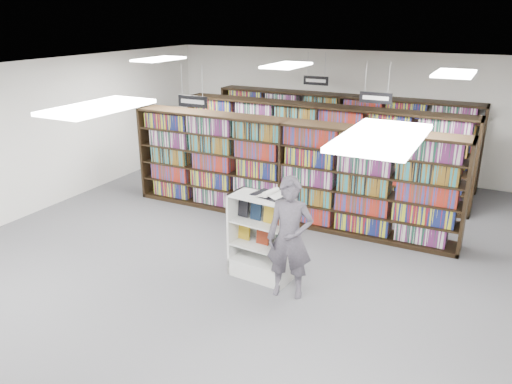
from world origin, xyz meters
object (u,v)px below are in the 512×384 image
at_px(endcap_display, 262,249).
at_px(shopper, 290,238).
at_px(open_book, 272,194).
at_px(bookshelf_row_near, 285,171).

distance_m(endcap_display, shopper, 0.85).
distance_m(endcap_display, open_book, 0.98).
bearing_deg(endcap_display, open_book, 20.74).
xyz_separation_m(bookshelf_row_near, open_book, (0.79, -2.32, 0.39)).
bearing_deg(endcap_display, shopper, -23.31).
height_order(open_book, shopper, shopper).
bearing_deg(bookshelf_row_near, open_book, -71.25).
bearing_deg(shopper, endcap_display, 138.60).
xyz_separation_m(open_book, shopper, (0.48, -0.38, -0.49)).
relative_size(endcap_display, shopper, 0.74).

